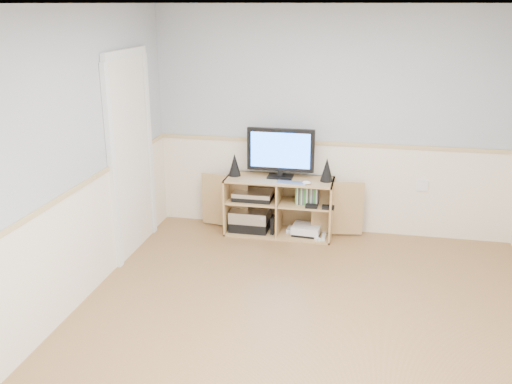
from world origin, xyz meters
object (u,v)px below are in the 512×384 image
media_cabinet (280,204)px  game_consoles (306,230)px  monitor (281,151)px  keyboard (291,183)px

media_cabinet → game_consoles: 0.41m
game_consoles → monitor: bearing=168.9°
media_cabinet → keyboard: bearing=-51.8°
keyboard → game_consoles: bearing=41.6°
monitor → media_cabinet: bearing=90.0°
keyboard → game_consoles: 0.62m
monitor → keyboard: (0.15, -0.19, -0.30)m
monitor → game_consoles: 0.94m
monitor → game_consoles: (0.31, -0.06, -0.88)m
monitor → keyboard: size_ratio=2.37×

